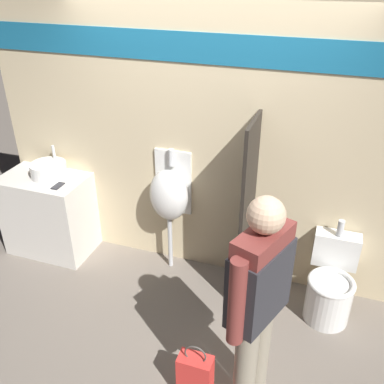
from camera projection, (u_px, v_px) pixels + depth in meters
name	position (u px, v px, depth m)	size (l,w,h in m)	color
ground_plane	(186.00, 300.00, 3.92)	(16.00, 16.00, 0.00)	#70665B
display_wall	(208.00, 138.00, 3.75)	(4.18, 0.07, 2.70)	beige
sink_counter	(49.00, 214.00, 4.43)	(0.85, 0.53, 0.85)	silver
sink_basin	(49.00, 170.00, 4.22)	(0.35, 0.35, 0.28)	white
cell_phone	(58.00, 186.00, 4.06)	(0.07, 0.14, 0.01)	#232328
divider_near_counter	(247.00, 214.00, 3.64)	(0.03, 0.51, 1.69)	#28231E
urinal_near_counter	(169.00, 195.00, 3.98)	(0.37, 0.27, 1.25)	silver
toilet	(330.00, 287.00, 3.65)	(0.39, 0.56, 0.84)	white
person_in_vest	(258.00, 296.00, 2.60)	(0.35, 0.55, 1.65)	gray
shopping_bag	(195.00, 376.00, 3.00)	(0.24, 0.13, 0.49)	red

